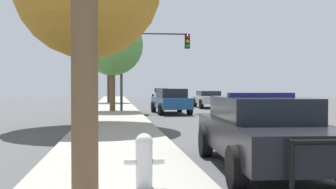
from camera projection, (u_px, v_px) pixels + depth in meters
sidewalk_left at (117, 167)px, 8.02m from camera, size 3.00×110.00×0.13m
police_car at (263, 130)px, 8.20m from camera, size 2.27×5.16×1.49m
fire_hydrant at (144, 159)px, 6.18m from camera, size 0.59×0.26×0.79m
traffic_light at (150, 54)px, 25.93m from camera, size 4.32×0.35×4.89m
car_background_distant at (161, 94)px, 50.95m from camera, size 2.23×4.54×1.40m
car_background_midblock at (171, 101)px, 24.81m from camera, size 2.07×4.58×1.48m
car_background_oncoming at (209, 98)px, 31.60m from camera, size 1.95×4.10×1.28m
tree_sidewalk_mid at (112, 45)px, 25.52m from camera, size 3.74×3.74×5.88m
tree_sidewalk_far at (109, 54)px, 38.89m from camera, size 3.65×3.65×6.31m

